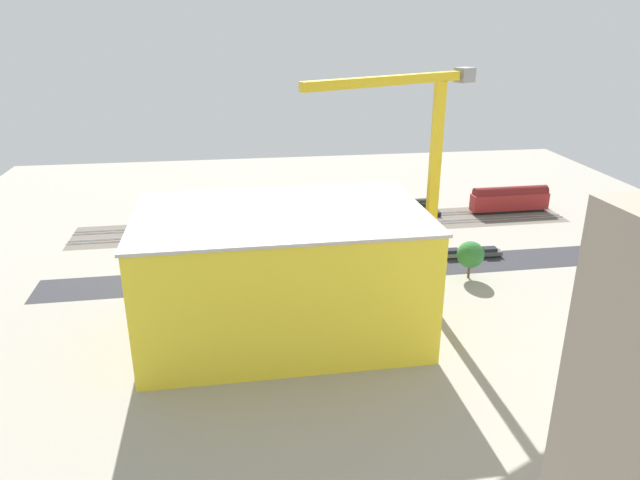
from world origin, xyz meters
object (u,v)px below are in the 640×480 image
platform_canopy_near (294,221)px  platform_canopy_far (280,211)px  parked_car_5 (283,262)px  freight_coach_far (214,220)px  parked_car_2 (411,255)px  locomotive (406,208)px  street_tree_4 (307,259)px  parked_car_4 (324,261)px  box_truck_1 (272,271)px  street_tree_1 (370,260)px  street_tree_2 (470,255)px  parked_car_3 (368,259)px  passenger_coach (510,199)px  traffic_light (202,245)px  box_truck_0 (223,273)px  parked_car_0 (489,252)px  parked_car_1 (451,254)px  tower_crane (422,171)px  construction_building (282,275)px  street_tree_3 (301,262)px  street_tree_0 (224,259)px

platform_canopy_near → platform_canopy_far: platform_canopy_near is taller
platform_canopy_near → parked_car_5: platform_canopy_near is taller
freight_coach_far → parked_car_2: freight_coach_far is taller
locomotive → street_tree_4: street_tree_4 is taller
platform_canopy_near → parked_car_4: bearing=106.2°
parked_car_2 → box_truck_1: size_ratio=0.48×
street_tree_1 → street_tree_2: 17.17m
platform_canopy_far → parked_car_3: 25.54m
parked_car_3 → freight_coach_far: bearing=-34.3°
platform_canopy_far → street_tree_1: size_ratio=7.69×
passenger_coach → street_tree_1: street_tree_1 is taller
platform_canopy_far → traffic_light: size_ratio=7.32×
box_truck_0 → street_tree_4: size_ratio=1.19×
passenger_coach → street_tree_2: 39.55m
parked_car_0 → passenger_coach: bearing=-121.9°
parked_car_1 → box_truck_0: bearing=6.6°
parked_car_1 → tower_crane: 28.84m
parked_car_5 → tower_crane: (-18.84, 17.32, 20.23)m
platform_canopy_near → parked_car_5: bearing=75.3°
construction_building → street_tree_2: bearing=-158.5°
parked_car_4 → freight_coach_far: bearing=-43.1°
parked_car_2 → street_tree_2: street_tree_2 is taller
platform_canopy_far → street_tree_3: bearing=92.1°
parked_car_2 → box_truck_1: (25.80, 5.55, 0.97)m
parked_car_3 → parked_car_5: bearing=-3.5°
street_tree_2 → street_tree_3: bearing=0.0°
platform_canopy_near → freight_coach_far: 16.35m
freight_coach_far → construction_building: bearing=104.4°
platform_canopy_far → box_truck_0: bearing=65.7°
street_tree_2 → street_tree_4: (27.54, -0.59, 0.67)m
street_tree_2 → street_tree_4: bearing=-1.2°
parked_car_1 → box_truck_1: bearing=8.7°
parked_car_3 → street_tree_3: bearing=33.4°
parked_car_1 → construction_building: (32.73, 22.24, 7.95)m
freight_coach_far → box_truck_1: bearing=112.9°
street_tree_3 → street_tree_4: 1.18m
tower_crane → parked_car_1: bearing=-126.0°
box_truck_0 → street_tree_3: size_ratio=1.27×
parked_car_5 → platform_canopy_near: bearing=-104.7°
parked_car_3 → tower_crane: tower_crane is taller
box_truck_0 → street_tree_4: street_tree_4 is taller
parked_car_4 → box_truck_1: 11.05m
passenger_coach → street_tree_3: size_ratio=2.59×
parked_car_1 → parked_car_2: parked_car_1 is taller
box_truck_0 → street_tree_0: street_tree_0 is taller
street_tree_4 → traffic_light: street_tree_4 is taller
freight_coach_far → construction_building: size_ratio=0.44×
locomotive → street_tree_3: bearing=50.4°
parked_car_5 → street_tree_1: size_ratio=0.72×
freight_coach_far → box_truck_1: (-9.94, 23.57, -1.45)m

